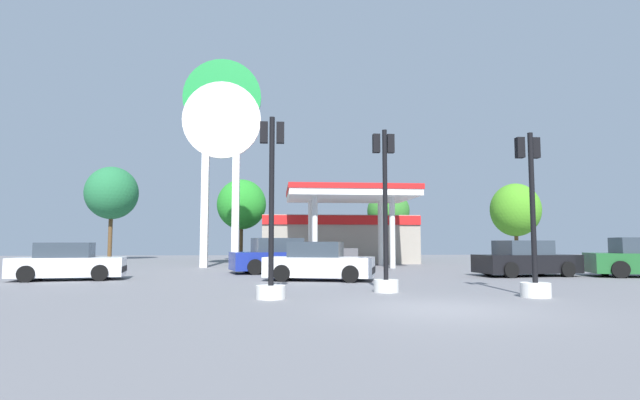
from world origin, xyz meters
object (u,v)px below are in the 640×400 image
traffic_signal_2 (385,237)px  tree_0 (112,193)px  traffic_signal_0 (533,247)px  traffic_signal_1 (271,238)px  car_2 (280,257)px  car_0 (319,263)px  car_3 (68,263)px  car_1 (526,260)px  station_pole_sign (222,133)px  tree_1 (242,205)px  tree_2 (388,211)px  tree_3 (515,210)px

traffic_signal_2 → tree_0: bearing=121.2°
traffic_signal_0 → traffic_signal_1: (-7.04, 0.25, 0.22)m
car_2 → traffic_signal_2: bearing=-71.9°
car_0 → car_3: car_0 is taller
car_3 → traffic_signal_1: size_ratio=0.89×
traffic_signal_0 → car_1: bearing=63.9°
station_pole_sign → traffic_signal_2: bearing=-66.3°
car_2 → tree_0: size_ratio=0.64×
car_0 → traffic_signal_1: size_ratio=0.92×
car_3 → tree_0: tree_0 is taller
car_3 → car_0: bearing=-6.2°
station_pole_sign → tree_1: (0.50, 10.63, -3.46)m
car_0 → traffic_signal_2: traffic_signal_2 is taller
traffic_signal_1 → car_0: bearing=73.4°
tree_2 → tree_1: bearing=-172.6°
car_0 → traffic_signal_1: traffic_signal_1 is taller
car_2 → tree_3: bearing=40.2°
car_1 → station_pole_sign: bearing=148.4°
traffic_signal_1 → tree_3: (20.73, 27.98, 2.66)m
traffic_signal_1 → tree_0: (-13.43, 29.15, 3.93)m
station_pole_sign → car_2: station_pole_sign is taller
traffic_signal_1 → tree_0: size_ratio=0.62×
tree_1 → tree_2: (12.28, 1.60, -0.36)m
car_1 → tree_3: (9.85, 20.42, 3.53)m
car_3 → tree_1: 20.79m
tree_0 → tree_2: size_ratio=1.32×
tree_2 → tree_0: bearing=178.1°
traffic_signal_2 → tree_2: bearing=76.8°
station_pole_sign → car_1: size_ratio=2.77×
tree_1 → tree_2: tree_1 is taller
station_pole_sign → car_3: station_pole_sign is taller
tree_1 → station_pole_sign: bearing=-92.7°
tree_0 → tree_1: size_ratio=1.19×
station_pole_sign → tree_3: (23.84, 11.82, -3.68)m
car_1 → tree_3: tree_3 is taller
traffic_signal_2 → tree_3: tree_3 is taller
tree_0 → car_0: bearing=-56.7°
car_0 → traffic_signal_2: (1.58, -4.57, 0.95)m
car_0 → tree_2: (7.88, 22.39, 3.41)m
car_3 → tree_1: size_ratio=0.66×
traffic_signal_2 → tree_1: bearing=103.3°
traffic_signal_0 → tree_3: (13.69, 28.23, 2.88)m
tree_0 → traffic_signal_1: bearing=-65.3°
traffic_signal_0 → traffic_signal_2: size_ratio=0.92×
car_0 → car_2: bearing=107.2°
traffic_signal_1 → tree_1: (-2.61, 26.80, 2.88)m
tree_1 → traffic_signal_2: bearing=-76.7°
tree_2 → car_1: bearing=-86.7°
tree_1 → car_3: bearing=-105.0°
traffic_signal_2 → tree_1: size_ratio=0.75×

